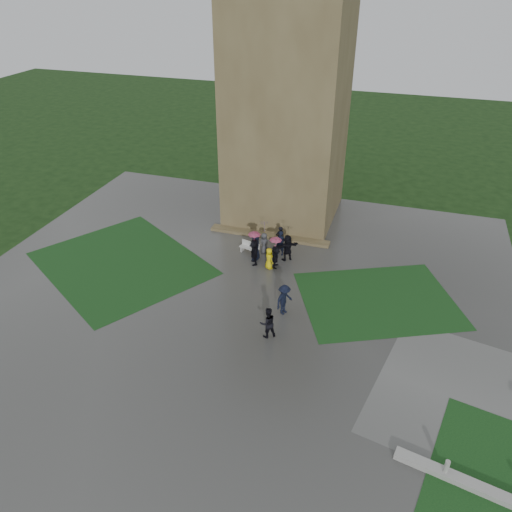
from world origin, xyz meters
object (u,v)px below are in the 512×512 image
(tower, at_px, (288,100))
(pedestrian_mid, at_px, (284,300))
(pedestrian_near, at_px, (268,323))
(bench, at_px, (250,247))

(tower, relative_size, pedestrian_mid, 9.46)
(tower, xyz_separation_m, pedestrian_mid, (3.40, -12.95, -8.03))
(tower, bearing_deg, pedestrian_mid, -75.28)
(tower, height_order, pedestrian_near, tower)
(bench, height_order, pedestrian_mid, pedestrian_mid)
(pedestrian_mid, relative_size, pedestrian_near, 1.04)
(bench, xyz_separation_m, pedestrian_mid, (4.05, -5.94, 0.53))
(bench, bearing_deg, pedestrian_near, -50.77)
(bench, relative_size, pedestrian_near, 0.82)
(tower, height_order, pedestrian_mid, tower)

